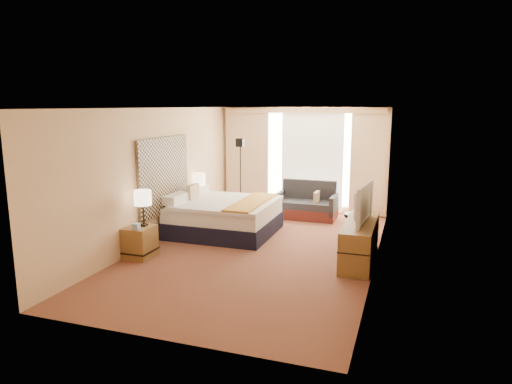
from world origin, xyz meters
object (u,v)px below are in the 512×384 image
(loveseat, at_px, (307,206))
(lamp_right, at_px, (199,179))
(desk_chair, at_px, (357,217))
(television, at_px, (358,203))
(bed, at_px, (224,216))
(floor_lamp, at_px, (240,162))
(lamp_left, at_px, (143,199))
(nightstand_right, at_px, (201,211))
(media_dresser, at_px, (360,241))
(nightstand_left, at_px, (140,242))

(loveseat, relative_size, lamp_right, 2.38)
(desk_chair, height_order, television, television)
(television, bearing_deg, bed, 77.27)
(floor_lamp, relative_size, desk_chair, 1.89)
(lamp_left, relative_size, lamp_right, 1.08)
(nightstand_right, xyz_separation_m, media_dresser, (3.70, -1.45, 0.07))
(bed, height_order, floor_lamp, floor_lamp)
(nightstand_left, xyz_separation_m, bed, (0.81, 1.90, 0.09))
(nightstand_right, bearing_deg, television, -22.59)
(loveseat, height_order, lamp_right, lamp_right)
(media_dresser, xyz_separation_m, desk_chair, (-0.20, 1.35, 0.09))
(television, bearing_deg, lamp_left, 109.45)
(nightstand_left, xyz_separation_m, loveseat, (2.17, 3.78, 0.02))
(media_dresser, relative_size, lamp_right, 3.03)
(media_dresser, distance_m, lamp_left, 3.84)
(lamp_left, height_order, television, television)
(loveseat, relative_size, floor_lamp, 0.75)
(media_dresser, height_order, bed, bed)
(lamp_right, bearing_deg, floor_lamp, 50.55)
(nightstand_left, relative_size, floor_lamp, 0.29)
(bed, relative_size, desk_chair, 2.06)
(loveseat, height_order, lamp_left, lamp_left)
(lamp_right, bearing_deg, nightstand_right, -22.37)
(loveseat, height_order, floor_lamp, floor_lamp)
(floor_lamp, height_order, lamp_left, floor_lamp)
(desk_chair, bearing_deg, loveseat, 141.69)
(nightstand_left, xyz_separation_m, television, (3.65, 0.98, 0.75))
(lamp_right, bearing_deg, nightstand_left, -88.98)
(nightstand_right, relative_size, bed, 0.27)
(bed, bearing_deg, nightstand_left, -113.07)
(nightstand_left, distance_m, lamp_left, 0.78)
(nightstand_right, relative_size, media_dresser, 0.31)
(bed, distance_m, television, 3.06)
(lamp_left, distance_m, television, 3.71)
(lamp_right, bearing_deg, bed, -35.92)
(nightstand_left, height_order, loveseat, loveseat)
(nightstand_right, height_order, lamp_left, lamp_left)
(nightstand_left, xyz_separation_m, floor_lamp, (0.64, 3.35, 1.06))
(nightstand_right, distance_m, loveseat, 2.52)
(lamp_right, bearing_deg, media_dresser, -21.41)
(loveseat, distance_m, desk_chair, 1.93)
(loveseat, height_order, desk_chair, desk_chair)
(bed, distance_m, lamp_left, 2.10)
(nightstand_right, xyz_separation_m, floor_lamp, (0.64, 0.85, 1.06))
(bed, relative_size, television, 1.80)
(nightstand_right, xyz_separation_m, bed, (0.81, -0.60, 0.09))
(floor_lamp, bearing_deg, loveseat, 15.55)
(floor_lamp, xyz_separation_m, lamp_left, (-0.58, -3.28, -0.29))
(nightstand_left, xyz_separation_m, lamp_left, (0.06, 0.07, 0.77))
(lamp_left, bearing_deg, floor_lamp, 79.91)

